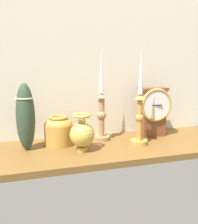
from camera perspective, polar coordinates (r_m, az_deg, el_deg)
ground_plane at (r=111.64cm, az=3.72°, el=-7.47°), size 100.00×36.00×2.40cm
back_wall at (r=123.42cm, az=0.81°, el=10.23°), size 120.00×2.00×65.00cm
mantel_clock at (r=123.18cm, az=11.35°, el=0.35°), size 14.79×7.86×22.05cm
candlestick_tall_left at (r=109.47cm, az=8.58°, el=-0.09°), size 7.03×7.03×38.16cm
candlestick_tall_center at (r=114.09cm, az=0.52°, el=0.47°), size 7.07×7.07×37.85cm
brass_vase_bulbous at (r=102.12cm, az=-3.59°, el=-4.58°), size 9.46×9.46×14.29cm
brass_vase_jar at (r=110.63cm, az=-8.50°, el=-3.82°), size 11.73×11.73×11.90cm
tall_ceramic_vase at (r=105.31cm, az=-15.24°, el=-0.96°), size 7.11×7.11×25.70cm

